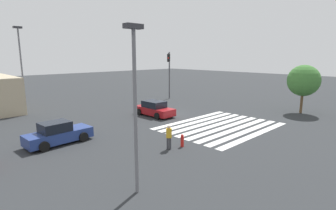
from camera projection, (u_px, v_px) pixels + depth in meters
name	position (u px, v px, depth m)	size (l,w,h in m)	color
ground_plane	(168.00, 114.00, 27.33)	(136.86, 136.86, 0.00)	#2B2D30
crosswalk_markings	(220.00, 126.00, 22.70)	(9.96, 7.25, 0.01)	silver
traffic_signal_mast	(169.00, 64.00, 33.13)	(5.88, 5.88, 6.48)	#47474C
car_1	(58.00, 134.00, 18.07)	(4.51, 2.11, 1.58)	navy
car_2	(154.00, 109.00, 26.52)	(2.12, 4.43, 1.52)	maroon
pedestrian	(169.00, 136.00, 16.95)	(0.41, 0.41, 1.62)	#38383D
street_light_pole_a	(21.00, 63.00, 26.56)	(0.80, 0.36, 8.88)	slate
street_light_pole_b	(135.00, 95.00, 10.94)	(0.80, 0.36, 7.28)	slate
tree_corner_a	(304.00, 81.00, 27.25)	(3.25, 3.25, 5.09)	brown
fire_hydrant	(182.00, 140.00, 17.54)	(0.22, 0.22, 0.86)	red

